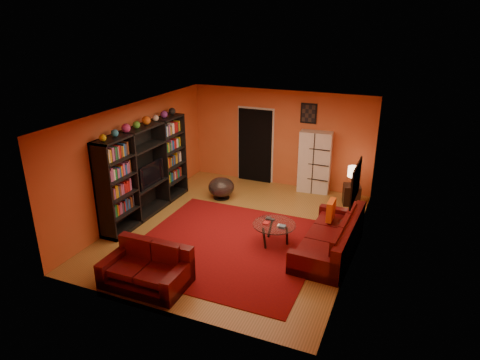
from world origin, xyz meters
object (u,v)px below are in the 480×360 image
at_px(tv, 148,173).
at_px(coffee_table, 274,226).
at_px(sofa, 333,239).
at_px(storage_cabinet, 315,162).
at_px(bowl_chair, 221,187).
at_px(side_table, 351,195).
at_px(table_lamp, 354,172).
at_px(loveseat, 148,268).
at_px(entertainment_unit, 146,171).

bearing_deg(tv, coffee_table, -95.27).
height_order(sofa, storage_cabinet, storage_cabinet).
xyz_separation_m(tv, coffee_table, (3.19, -0.29, -0.59)).
xyz_separation_m(bowl_chair, side_table, (3.13, 0.92, -0.04)).
bearing_deg(sofa, table_lamp, 93.39).
bearing_deg(bowl_chair, side_table, 16.36).
relative_size(loveseat, coffee_table, 1.67).
xyz_separation_m(entertainment_unit, side_table, (4.37, 2.36, -0.80)).
bearing_deg(bowl_chair, tv, -129.90).
relative_size(tv, coffee_table, 1.06).
bearing_deg(storage_cabinet, loveseat, -112.10).
distance_m(sofa, table_lamp, 2.54).
bearing_deg(sofa, loveseat, -137.92).
height_order(loveseat, storage_cabinet, storage_cabinet).
relative_size(sofa, coffee_table, 2.70).
height_order(entertainment_unit, storage_cabinet, entertainment_unit).
height_order(entertainment_unit, coffee_table, entertainment_unit).
distance_m(tv, bowl_chair, 1.98).
bearing_deg(tv, table_lamp, -61.55).
height_order(storage_cabinet, bowl_chair, storage_cabinet).
bearing_deg(bowl_chair, sofa, -26.13).
bearing_deg(table_lamp, coffee_table, -113.35).
xyz_separation_m(entertainment_unit, loveseat, (1.64, -2.42, -0.76)).
xyz_separation_m(loveseat, storage_cabinet, (1.66, 5.22, 0.53)).
xyz_separation_m(entertainment_unit, bowl_chair, (1.24, 1.44, -0.76)).
distance_m(loveseat, storage_cabinet, 5.50).
relative_size(coffee_table, side_table, 1.76).
distance_m(storage_cabinet, bowl_chair, 2.53).
xyz_separation_m(coffee_table, bowl_chair, (-2.00, 1.72, -0.11)).
xyz_separation_m(loveseat, bowl_chair, (-0.40, 3.86, 0.01)).
height_order(side_table, table_lamp, table_lamp).
relative_size(entertainment_unit, coffee_table, 3.40).
height_order(sofa, coffee_table, sofa).
relative_size(loveseat, storage_cabinet, 0.90).
relative_size(side_table, table_lamp, 1.04).
bearing_deg(coffee_table, side_table, 66.65).
xyz_separation_m(tv, side_table, (4.32, 2.34, -0.74)).
xyz_separation_m(entertainment_unit, tv, (0.05, 0.02, -0.06)).
height_order(sofa, bowl_chair, sofa).
distance_m(entertainment_unit, side_table, 5.03).
bearing_deg(coffee_table, loveseat, -126.66).
bearing_deg(tv, sofa, -91.79).
relative_size(loveseat, side_table, 2.95).
bearing_deg(storage_cabinet, table_lamp, -26.83).
relative_size(tv, loveseat, 0.63).
bearing_deg(table_lamp, tv, -151.55).
xyz_separation_m(tv, sofa, (4.37, -0.14, -0.70)).
distance_m(bowl_chair, table_lamp, 3.31).
distance_m(bowl_chair, side_table, 3.27).
distance_m(sofa, storage_cabinet, 3.17).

